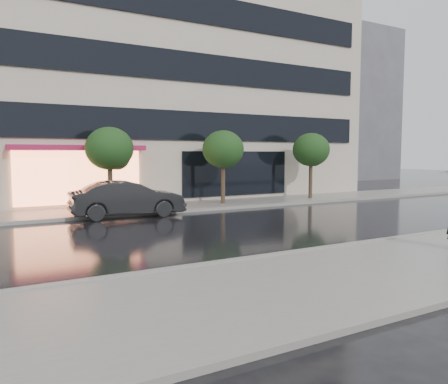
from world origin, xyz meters
TOP-DOWN VIEW (x-y plane):
  - ground at (0.00, 0.00)m, footprint 120.00×120.00m
  - sidewalk_near at (0.00, -3.25)m, footprint 60.00×4.50m
  - sidewalk_far at (0.00, 10.25)m, footprint 60.00×3.50m
  - curb_near at (0.00, -1.00)m, footprint 60.00×0.25m
  - curb_far at (0.00, 8.50)m, footprint 60.00×0.25m
  - office_building at (-0.00, 17.97)m, footprint 30.00×12.76m
  - bg_building_right at (26.00, 28.00)m, footprint 12.00×12.00m
  - tree_mid_west at (-2.94, 10.03)m, footprint 2.20×2.20m
  - tree_mid_east at (3.06, 10.03)m, footprint 2.20×2.20m
  - tree_far_east at (9.06, 10.03)m, footprint 2.20×2.20m
  - parked_car at (-2.71, 8.30)m, footprint 4.94×1.95m

SIDE VIEW (x-z plane):
  - ground at x=0.00m, z-range 0.00..0.00m
  - sidewalk_near at x=0.00m, z-range 0.00..0.12m
  - sidewalk_far at x=0.00m, z-range 0.00..0.12m
  - curb_near at x=0.00m, z-range 0.00..0.14m
  - curb_far at x=0.00m, z-range 0.00..0.14m
  - parked_car at x=-2.71m, z-range 0.00..1.60m
  - tree_mid_west at x=-2.94m, z-range 0.93..4.92m
  - tree_mid_east at x=3.06m, z-range 0.93..4.92m
  - tree_far_east at x=9.06m, z-range 0.93..4.92m
  - bg_building_right at x=26.00m, z-range 0.00..16.00m
  - office_building at x=0.00m, z-range 0.00..18.00m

